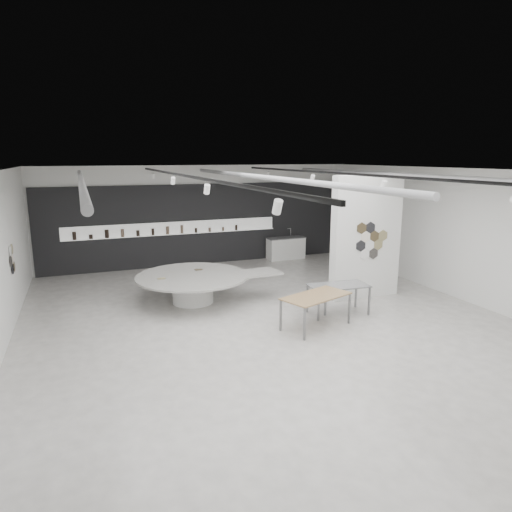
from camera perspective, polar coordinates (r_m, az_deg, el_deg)
name	(u,v)px	position (r m, az deg, el deg)	size (l,w,h in m)	color
room	(266,242)	(11.13, 1.23, 1.73)	(12.02, 14.02, 3.82)	beige
back_wall_display	(198,225)	(17.75, -7.31, 3.89)	(11.80, 0.27, 3.10)	black
partition_column	(366,237)	(13.76, 13.60, 2.27)	(2.20, 0.38, 3.60)	white
display_island	(195,284)	(13.21, -7.62, -3.54)	(4.26, 3.41, 0.82)	white
sample_table_wood	(316,298)	(11.25, 7.52, -5.20)	(1.93, 1.41, 0.81)	#94744D
sample_table_stone	(339,287)	(12.29, 10.28, -3.88)	(1.60, 0.87, 0.80)	slate
kitchen_counter	(286,248)	(18.70, 3.74, 0.99)	(1.59, 0.66, 1.23)	white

